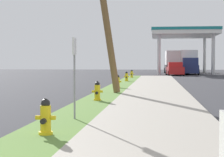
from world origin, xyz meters
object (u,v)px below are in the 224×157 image
(truck_black_at_forecourt, at_px, (173,63))
(truck_white_on_apron, at_px, (183,63))
(truck_navy_at_far_bay, at_px, (189,63))
(fire_hydrant_fifth, at_px, (132,74))
(fire_hydrant_third, at_px, (118,82))
(street_sign_post, at_px, (74,61))
(fire_hydrant_nearest, at_px, (46,119))
(fire_hydrant_fourth, at_px, (127,77))
(fire_hydrant_second, at_px, (97,92))
(car_red_by_near_pump, at_px, (175,69))

(truck_black_at_forecourt, xyz_separation_m, truck_white_on_apron, (1.83, 7.35, 0.00))
(truck_navy_at_far_bay, bearing_deg, truck_white_on_apron, 90.75)
(fire_hydrant_fifth, height_order, truck_white_on_apron, truck_white_on_apron)
(truck_white_on_apron, distance_m, truck_navy_at_far_bay, 10.72)
(fire_hydrant_third, height_order, street_sign_post, street_sign_post)
(fire_hydrant_nearest, xyz_separation_m, truck_black_at_forecourt, (4.48, 47.55, 1.04))
(fire_hydrant_fourth, distance_m, truck_black_at_forecourt, 25.14)
(truck_navy_at_far_bay, bearing_deg, fire_hydrant_fourth, -106.92)
(fire_hydrant_nearest, relative_size, truck_black_at_forecourt, 0.12)
(truck_navy_at_far_bay, bearing_deg, fire_hydrant_second, -99.94)
(truck_black_at_forecourt, distance_m, truck_navy_at_far_bay, 3.91)
(fire_hydrant_nearest, height_order, fire_hydrant_second, same)
(street_sign_post, xyz_separation_m, truck_black_at_forecourt, (4.35, 45.24, -0.15))
(fire_hydrant_second, bearing_deg, truck_navy_at_far_bay, 80.06)
(street_sign_post, bearing_deg, car_red_by_near_pump, 83.54)
(fire_hydrant_third, distance_m, fire_hydrant_fifth, 14.89)
(fire_hydrant_third, relative_size, truck_black_at_forecourt, 0.12)
(fire_hydrant_fourth, height_order, truck_white_on_apron, truck_white_on_apron)
(car_red_by_near_pump, bearing_deg, truck_navy_at_far_bay, 61.91)
(fire_hydrant_second, xyz_separation_m, truck_black_at_forecourt, (4.49, 40.26, 1.04))
(fire_hydrant_fourth, bearing_deg, car_red_by_near_pump, 75.69)
(truck_white_on_apron, bearing_deg, fire_hydrant_third, -98.95)
(street_sign_post, xyz_separation_m, truck_navy_at_far_bay, (6.32, 41.87, -0.15))
(fire_hydrant_second, bearing_deg, truck_black_at_forecourt, 83.63)
(fire_hydrant_nearest, distance_m, car_red_by_near_pump, 40.66)
(truck_navy_at_far_bay, bearing_deg, fire_hydrant_fifth, -114.63)
(truck_white_on_apron, height_order, truck_navy_at_far_bay, same)
(fire_hydrant_fourth, height_order, truck_navy_at_far_bay, truck_navy_at_far_bay)
(truck_black_at_forecourt, bearing_deg, fire_hydrant_fifth, -104.51)
(fire_hydrant_fourth, distance_m, fire_hydrant_fifth, 7.09)
(fire_hydrant_fifth, relative_size, truck_navy_at_far_bay, 0.12)
(fire_hydrant_fourth, xyz_separation_m, fire_hydrant_fifth, (-0.04, 7.09, 0.00))
(fire_hydrant_second, bearing_deg, street_sign_post, -88.38)
(fire_hydrant_third, bearing_deg, truck_white_on_apron, 81.05)
(fire_hydrant_fourth, height_order, car_red_by_near_pump, car_red_by_near_pump)
(car_red_by_near_pump, bearing_deg, truck_black_at_forecourt, 89.69)
(fire_hydrant_fourth, xyz_separation_m, truck_white_on_apron, (6.35, 32.05, 1.04))
(fire_hydrant_fourth, bearing_deg, fire_hydrant_nearest, -89.89)
(fire_hydrant_second, height_order, street_sign_post, street_sign_post)
(fire_hydrant_fourth, bearing_deg, street_sign_post, -89.52)
(car_red_by_near_pump, xyz_separation_m, truck_navy_at_far_bay, (2.01, 3.76, 0.77))
(fire_hydrant_fifth, distance_m, street_sign_post, 27.65)
(truck_black_at_forecourt, height_order, truck_white_on_apron, same)
(fire_hydrant_second, distance_m, fire_hydrant_third, 7.76)
(fire_hydrant_third, xyz_separation_m, fire_hydrant_fifth, (-0.11, 14.89, 0.00))
(truck_white_on_apron, xyz_separation_m, truck_navy_at_far_bay, (0.14, -10.72, 0.00))
(car_red_by_near_pump, distance_m, truck_black_at_forecourt, 7.18)
(fire_hydrant_nearest, relative_size, fire_hydrant_fourth, 1.00)
(fire_hydrant_nearest, bearing_deg, fire_hydrant_third, 89.89)
(fire_hydrant_third, xyz_separation_m, truck_navy_at_far_bay, (6.42, 29.13, 1.04))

